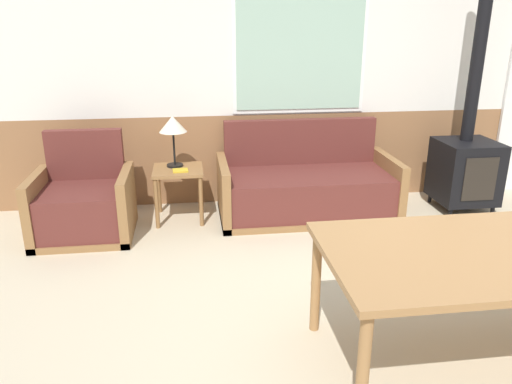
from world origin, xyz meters
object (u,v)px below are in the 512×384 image
Objects in this scene: side_table at (178,178)px; couch at (306,189)px; armchair at (84,206)px; wood_stove at (467,156)px; table_lamp at (173,126)px.

couch is at bearing -1.95° from side_table.
armchair is 0.36× the size of wood_stove.
wood_stove is (3.77, 0.18, 0.29)m from armchair.
wood_stove is at bearing -3.60° from table_lamp.
wood_stove is at bearing -2.00° from side_table.
table_lamp is at bearing 176.40° from wood_stove.
wood_stove reaches higher than couch.
table_lamp is at bearing 22.89° from armchair.
couch is 3.36× the size of side_table.
couch is 1.67m from wood_stove.
armchair reaches higher than side_table.
armchair is 1.85× the size of table_lamp.
armchair is 1.10m from table_lamp.
armchair is 0.91m from side_table.
wood_stove reaches higher than armchair.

